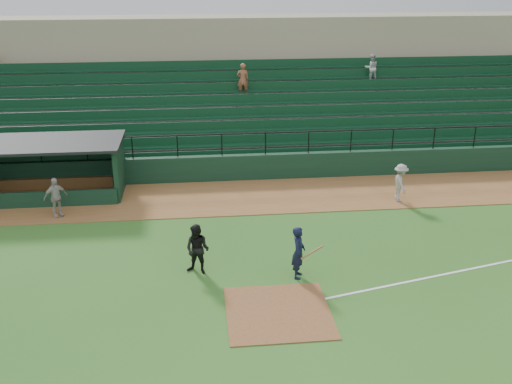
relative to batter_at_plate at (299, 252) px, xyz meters
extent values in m
plane|color=#2C5E1E|center=(-0.92, -1.00, -0.87)|extent=(90.00, 90.00, 0.00)
cube|color=brown|center=(-0.92, 7.00, -0.86)|extent=(40.00, 4.00, 0.03)
cube|color=brown|center=(-0.92, -2.00, -0.86)|extent=(3.00, 3.00, 0.03)
cube|color=white|center=(7.08, 0.20, -0.87)|extent=(17.49, 4.44, 0.01)
cube|color=black|center=(-0.92, 9.20, -0.27)|extent=(36.00, 0.35, 1.20)
cylinder|color=black|center=(-0.92, 9.20, 1.33)|extent=(36.00, 0.06, 0.06)
cube|color=slate|center=(-0.92, 14.10, 0.93)|extent=(36.00, 9.00, 3.60)
cube|color=#0F381F|center=(-0.92, 13.60, 1.38)|extent=(34.56, 8.00, 4.05)
cube|color=tan|center=(-0.92, 20.60, 2.33)|extent=(38.00, 3.00, 6.40)
cube|color=slate|center=(-0.92, 18.60, 2.83)|extent=(36.00, 2.00, 0.20)
imported|color=silver|center=(6.89, 15.90, 3.05)|extent=(0.75, 0.58, 1.54)
imported|color=brown|center=(-0.46, 14.90, 2.71)|extent=(0.64, 0.42, 1.76)
cube|color=black|center=(-10.67, 9.40, 0.28)|extent=(8.50, 0.20, 2.30)
cube|color=black|center=(-6.42, 8.10, 0.28)|extent=(0.20, 2.60, 2.30)
cube|color=black|center=(-10.67, 8.10, 1.49)|extent=(8.90, 3.20, 0.12)
cube|color=olive|center=(-10.67, 9.00, -0.62)|extent=(7.65, 0.40, 0.50)
cube|color=black|center=(-10.67, 6.75, -0.52)|extent=(8.50, 0.12, 0.70)
imported|color=black|center=(0.00, 0.00, 0.00)|extent=(0.56, 0.72, 1.74)
cylinder|color=olive|center=(0.40, -0.20, 0.08)|extent=(0.79, 0.34, 0.35)
imported|color=black|center=(-3.18, 0.60, -0.03)|extent=(1.01, 0.92, 1.68)
imported|color=#9E9A94|center=(5.36, 5.84, -0.04)|extent=(0.63, 1.06, 1.61)
imported|color=#ACA7A1|center=(-8.66, 5.70, -0.04)|extent=(1.00, 0.85, 1.61)
camera|label=1|loc=(-3.11, -16.27, 8.54)|focal=41.03mm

